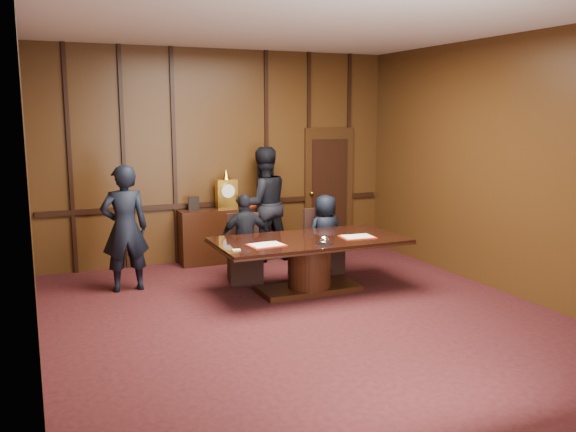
% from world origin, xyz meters
% --- Properties ---
extents(room, '(7.00, 7.04, 3.50)m').
position_xyz_m(room, '(0.07, 0.14, 1.72)').
color(room, black).
rests_on(room, ground).
extents(sideboard, '(1.60, 0.45, 1.54)m').
position_xyz_m(sideboard, '(0.00, 3.26, 0.49)').
color(sideboard, black).
rests_on(sideboard, ground).
extents(conference_table, '(2.62, 1.32, 0.76)m').
position_xyz_m(conference_table, '(0.51, 1.10, 0.51)').
color(conference_table, black).
rests_on(conference_table, ground).
extents(folder_left, '(0.49, 0.38, 0.02)m').
position_xyz_m(folder_left, '(-0.20, 0.92, 0.77)').
color(folder_left, '#B82611').
rests_on(folder_left, conference_table).
extents(folder_right, '(0.49, 0.37, 0.02)m').
position_xyz_m(folder_right, '(1.15, 0.91, 0.77)').
color(folder_right, '#B82611').
rests_on(folder_right, conference_table).
extents(inkstand, '(0.20, 0.14, 0.12)m').
position_xyz_m(inkstand, '(0.51, 0.65, 0.81)').
color(inkstand, white).
rests_on(inkstand, conference_table).
extents(notepad, '(0.11, 0.08, 0.01)m').
position_xyz_m(notepad, '(-0.65, 0.79, 0.77)').
color(notepad, '#FEDC7C').
rests_on(notepad, conference_table).
extents(chair_left, '(0.57, 0.57, 0.99)m').
position_xyz_m(chair_left, '(-0.14, 1.98, 0.29)').
color(chair_left, black).
rests_on(chair_left, ground).
extents(chair_right, '(0.53, 0.53, 0.99)m').
position_xyz_m(chair_right, '(1.16, 1.98, 0.29)').
color(chair_right, black).
rests_on(chair_right, ground).
extents(signatory_left, '(0.80, 0.41, 1.31)m').
position_xyz_m(signatory_left, '(-0.14, 1.90, 0.65)').
color(signatory_left, black).
rests_on(signatory_left, ground).
extents(signatory_right, '(0.63, 0.44, 1.24)m').
position_xyz_m(signatory_right, '(1.16, 1.90, 0.62)').
color(signatory_right, black).
rests_on(signatory_right, ground).
extents(witness_left, '(0.66, 0.44, 1.77)m').
position_xyz_m(witness_left, '(-1.81, 2.18, 0.89)').
color(witness_left, black).
rests_on(witness_left, ground).
extents(witness_right, '(0.96, 0.77, 1.91)m').
position_xyz_m(witness_right, '(0.59, 3.10, 0.96)').
color(witness_right, black).
rests_on(witness_right, ground).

